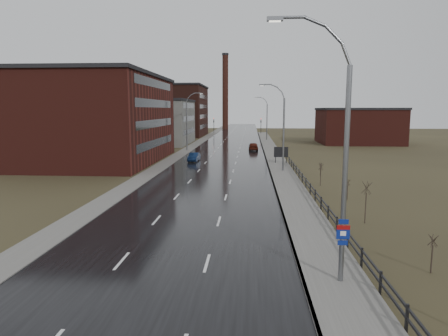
# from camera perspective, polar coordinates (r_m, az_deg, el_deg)

# --- Properties ---
(ground) EXTENTS (320.00, 320.00, 0.00)m
(ground) POSITION_cam_1_polar(r_m,az_deg,el_deg) (18.51, -11.33, -17.76)
(ground) COLOR #2D2819
(ground) RESTS_ON ground
(road) EXTENTS (14.00, 300.00, 0.06)m
(road) POSITION_cam_1_polar(r_m,az_deg,el_deg) (76.58, 0.39, 2.31)
(road) COLOR black
(road) RESTS_ON ground
(sidewalk_right) EXTENTS (3.20, 180.00, 0.18)m
(sidewalk_right) POSITION_cam_1_polar(r_m,az_deg,el_deg) (51.80, 8.26, -0.63)
(sidewalk_right) COLOR #595651
(sidewalk_right) RESTS_ON ground
(curb_right) EXTENTS (0.16, 180.00, 0.18)m
(curb_right) POSITION_cam_1_polar(r_m,az_deg,el_deg) (51.70, 6.58, -0.61)
(curb_right) COLOR slate
(curb_right) RESTS_ON ground
(sidewalk_left) EXTENTS (2.40, 260.00, 0.12)m
(sidewalk_left) POSITION_cam_1_polar(r_m,az_deg,el_deg) (77.50, -5.67, 2.36)
(sidewalk_left) COLOR #595651
(sidewalk_left) RESTS_ON ground
(warehouse_near) EXTENTS (22.44, 28.56, 13.50)m
(warehouse_near) POSITION_cam_1_polar(r_m,az_deg,el_deg) (66.16, -19.02, 6.74)
(warehouse_near) COLOR #471914
(warehouse_near) RESTS_ON ground
(warehouse_mid) EXTENTS (16.32, 20.40, 10.50)m
(warehouse_mid) POSITION_cam_1_polar(r_m,az_deg,el_deg) (96.72, -9.72, 6.56)
(warehouse_mid) COLOR slate
(warehouse_mid) RESTS_ON ground
(warehouse_far) EXTENTS (26.52, 24.48, 15.50)m
(warehouse_far) POSITION_cam_1_polar(r_m,az_deg,el_deg) (127.04, -8.79, 8.11)
(warehouse_far) COLOR #331611
(warehouse_far) RESTS_ON ground
(building_right) EXTENTS (18.36, 16.32, 8.50)m
(building_right) POSITION_cam_1_polar(r_m,az_deg,el_deg) (101.42, 18.62, 5.75)
(building_right) COLOR #471914
(building_right) RESTS_ON ground
(smokestack) EXTENTS (2.70, 2.70, 30.70)m
(smokestack) POSITION_cam_1_polar(r_m,az_deg,el_deg) (166.52, 0.18, 10.90)
(smokestack) COLOR #331611
(smokestack) RESTS_ON ground
(streetlight_main) EXTENTS (3.91, 0.29, 12.11)m
(streetlight_main) POSITION_cam_1_polar(r_m,az_deg,el_deg) (18.55, 16.04, 1.72)
(streetlight_main) COLOR slate
(streetlight_main) RESTS_ON ground
(streetlight_right_mid) EXTENTS (3.36, 0.28, 11.35)m
(streetlight_right_mid) POSITION_cam_1_polar(r_m,az_deg,el_deg) (52.22, 8.20, 5.79)
(streetlight_right_mid) COLOR slate
(streetlight_right_mid) RESTS_ON ground
(streetlight_left) EXTENTS (3.36, 0.28, 11.35)m
(streetlight_left) POSITION_cam_1_polar(r_m,az_deg,el_deg) (79.00, -5.14, 6.68)
(streetlight_left) COLOR slate
(streetlight_left) RESTS_ON ground
(streetlight_right_far) EXTENTS (3.36, 0.28, 11.35)m
(streetlight_right_far) POSITION_cam_1_polar(r_m,az_deg,el_deg) (106.11, 6.00, 7.09)
(streetlight_right_far) COLOR slate
(streetlight_right_far) RESTS_ON ground
(guardrail) EXTENTS (0.10, 53.05, 1.10)m
(guardrail) POSITION_cam_1_polar(r_m,az_deg,el_deg) (35.58, 13.07, -3.84)
(guardrail) COLOR black
(guardrail) RESTS_ON ground
(shrub_b) EXTENTS (0.47, 0.50, 1.97)m
(shrub_b) POSITION_cam_1_polar(r_m,az_deg,el_deg) (22.72, 27.60, -10.71)
(shrub_b) COLOR #382D23
(shrub_b) RESTS_ON ground
(shrub_c) EXTENTS (0.71, 0.75, 3.03)m
(shrub_c) POSITION_cam_1_polar(r_m,az_deg,el_deg) (30.28, 19.61, -4.51)
(shrub_c) COLOR #382D23
(shrub_c) RESTS_ON ground
(shrub_d) EXTENTS (0.45, 0.47, 1.87)m
(shrub_d) POSITION_cam_1_polar(r_m,az_deg,el_deg) (37.73, 17.23, -2.88)
(shrub_d) COLOR #382D23
(shrub_d) RESTS_ON ground
(shrub_e) EXTENTS (0.57, 0.60, 2.41)m
(shrub_e) POSITION_cam_1_polar(r_m,az_deg,el_deg) (43.79, 13.65, -0.84)
(shrub_e) COLOR #382D23
(shrub_e) RESTS_ON ground
(shrub_f) EXTENTS (0.40, 0.42, 1.67)m
(shrub_f) POSITION_cam_1_polar(r_m,az_deg,el_deg) (50.29, 13.62, -0.13)
(shrub_f) COLOR #382D23
(shrub_f) RESTS_ON ground
(billboard) EXTENTS (2.11, 0.17, 2.58)m
(billboard) POSITION_cam_1_polar(r_m,az_deg,el_deg) (60.15, 8.15, 2.20)
(billboard) COLOR black
(billboard) RESTS_ON ground
(traffic_light_left) EXTENTS (0.58, 2.73, 5.30)m
(traffic_light_left) POSITION_cam_1_polar(r_m,az_deg,el_deg) (136.64, -1.46, 6.89)
(traffic_light_left) COLOR black
(traffic_light_left) RESTS_ON ground
(traffic_light_right) EXTENTS (0.58, 2.73, 5.30)m
(traffic_light_right) POSITION_cam_1_polar(r_m,az_deg,el_deg) (136.11, 5.31, 6.85)
(traffic_light_right) COLOR black
(traffic_light_right) RESTS_ON ground
(car_near) EXTENTS (1.58, 4.08, 1.33)m
(car_near) POSITION_cam_1_polar(r_m,az_deg,el_deg) (62.77, -4.30, 1.53)
(car_near) COLOR #0B1B3B
(car_near) RESTS_ON ground
(car_far) EXTENTS (1.92, 4.64, 1.57)m
(car_far) POSITION_cam_1_polar(r_m,az_deg,el_deg) (79.85, 4.22, 3.08)
(car_far) COLOR #43140B
(car_far) RESTS_ON ground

